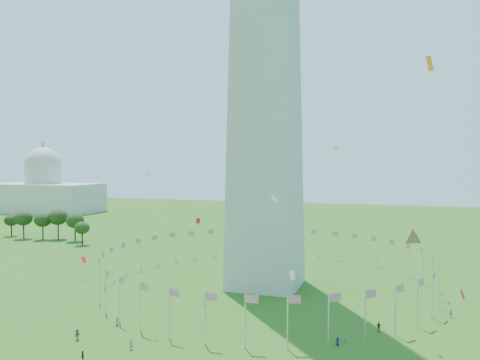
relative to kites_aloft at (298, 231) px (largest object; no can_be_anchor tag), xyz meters
name	(u,v)px	position (x,y,z in m)	size (l,w,h in m)	color
flag_ring	(266,268)	(-13.30, 27.18, -13.72)	(80.24, 80.24, 9.00)	silver
capitol_building	(43,176)	(-193.30, 157.18, 4.78)	(70.00, 35.00, 46.00)	beige
kites_aloft	(298,231)	(0.00, 0.00, 0.00)	(115.39, 78.42, 37.10)	white
tree_line_west	(35,226)	(-120.62, 68.20, -12.68)	(55.10, 15.40, 12.26)	#2C4B19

